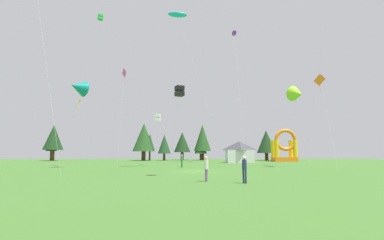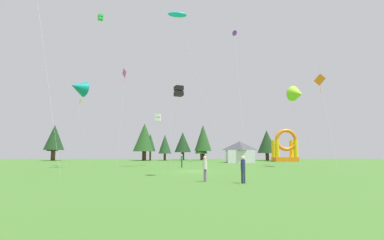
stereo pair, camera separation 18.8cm
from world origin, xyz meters
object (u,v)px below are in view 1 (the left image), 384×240
object	(u,v)px
kite_teal_delta	(78,87)
kite_pink_diamond	(125,74)
kite_purple_parafoil	(234,33)
person_far_side	(182,160)
kite_black_box	(179,91)
kite_cyan_parafoil	(178,15)
festival_tent	(239,152)
inflatable_yellow_castle	(285,149)
kite_lime_delta	(297,94)
kite_green_box	(100,18)
kite_white_box	(158,118)
kite_yellow_diamond	(79,102)
kite_orange_diamond	(320,81)
person_left_edge	(244,167)
person_near_camera	(206,166)

from	to	relation	value
kite_teal_delta	kite_pink_diamond	size ratio (longest dim) A/B	0.86
kite_purple_parafoil	person_far_side	xyz separation A→B (m)	(-11.14, -18.13, -26.65)
kite_purple_parafoil	person_far_side	distance (m)	34.11
kite_black_box	kite_cyan_parafoil	bearing A→B (deg)	92.21
person_far_side	festival_tent	bearing A→B (deg)	-63.36
kite_cyan_parafoil	inflatable_yellow_castle	size ratio (longest dim) A/B	3.04
kite_lime_delta	person_far_side	size ratio (longest dim) A/B	6.54
kite_teal_delta	kite_purple_parafoil	size ratio (longest dim) A/B	0.44
kite_lime_delta	kite_green_box	size ratio (longest dim) A/B	0.52
kite_purple_parafoil	kite_white_box	bearing A→B (deg)	-139.63
kite_lime_delta	kite_yellow_diamond	distance (m)	41.80
kite_lime_delta	kite_orange_diamond	xyz separation A→B (m)	(2.94, -1.16, 1.63)
kite_teal_delta	person_left_edge	xyz separation A→B (m)	(18.73, -18.99, -9.92)
kite_pink_diamond	person_near_camera	world-z (taller)	kite_pink_diamond
kite_pink_diamond	person_far_side	size ratio (longest dim) A/B	7.87
festival_tent	person_far_side	bearing A→B (deg)	-123.38
kite_cyan_parafoil	kite_yellow_diamond	size ratio (longest dim) A/B	1.75
kite_white_box	kite_teal_delta	bearing A→B (deg)	-145.85
kite_pink_diamond	kite_purple_parafoil	size ratio (longest dim) A/B	0.51
kite_pink_diamond	kite_teal_delta	bearing A→B (deg)	-155.46
person_left_edge	kite_pink_diamond	bearing A→B (deg)	163.19
person_near_camera	festival_tent	size ratio (longest dim) A/B	0.34
kite_cyan_parafoil	kite_yellow_diamond	bearing A→B (deg)	137.78
person_left_edge	person_near_camera	xyz separation A→B (m)	(-2.55, 1.28, -0.02)
kite_black_box	kite_yellow_diamond	size ratio (longest dim) A/B	0.63
person_near_camera	inflatable_yellow_castle	world-z (taller)	inflatable_yellow_castle
kite_teal_delta	person_near_camera	xyz separation A→B (m)	(16.19, -17.70, -9.94)
kite_black_box	kite_orange_diamond	size ratio (longest dim) A/B	0.63
kite_pink_diamond	inflatable_yellow_castle	distance (m)	40.76
kite_orange_diamond	person_far_side	size ratio (longest dim) A/B	7.08
kite_green_box	kite_yellow_diamond	world-z (taller)	kite_green_box
kite_teal_delta	kite_purple_parafoil	distance (m)	36.36
kite_lime_delta	kite_white_box	world-z (taller)	kite_lime_delta
kite_purple_parafoil	kite_black_box	bearing A→B (deg)	-108.75
kite_orange_diamond	festival_tent	bearing A→B (deg)	112.27
inflatable_yellow_castle	kite_green_box	bearing A→B (deg)	-147.44
person_left_edge	person_near_camera	distance (m)	2.85
kite_green_box	inflatable_yellow_castle	world-z (taller)	kite_green_box
person_near_camera	kite_purple_parafoil	bearing A→B (deg)	11.30
kite_cyan_parafoil	kite_teal_delta	bearing A→B (deg)	-178.02
inflatable_yellow_castle	kite_yellow_diamond	bearing A→B (deg)	-171.47
kite_lime_delta	kite_pink_diamond	world-z (taller)	kite_pink_diamond
kite_green_box	festival_tent	distance (m)	35.72
kite_black_box	kite_purple_parafoil	size ratio (longest dim) A/B	0.29
kite_black_box	person_left_edge	distance (m)	9.70
festival_tent	person_near_camera	bearing A→B (deg)	-104.81
person_near_camera	festival_tent	world-z (taller)	festival_tent
kite_white_box	kite_black_box	distance (m)	20.84
kite_black_box	person_far_side	size ratio (longest dim) A/B	4.46
kite_green_box	kite_orange_diamond	bearing A→B (deg)	-4.73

